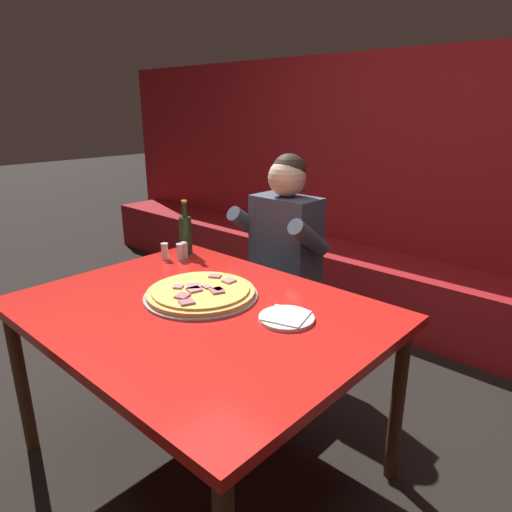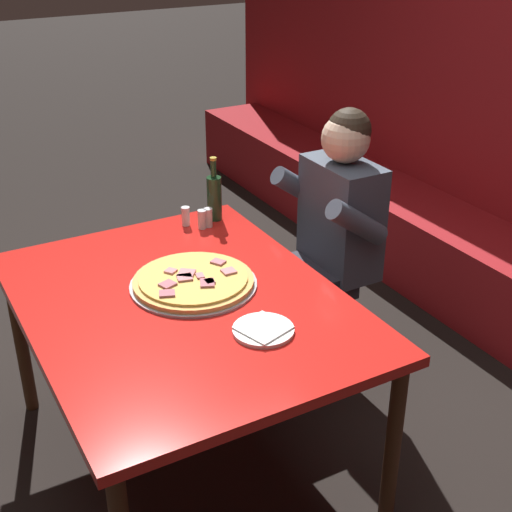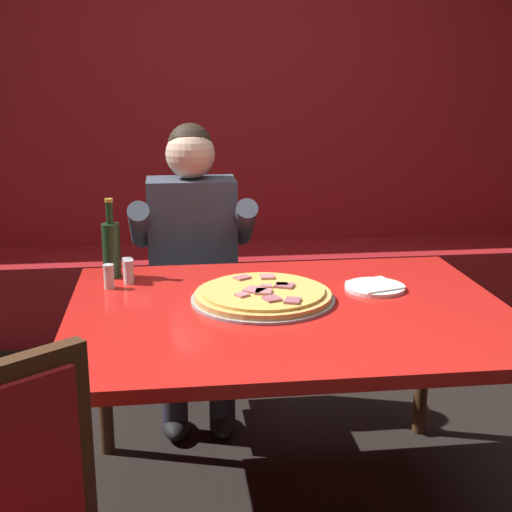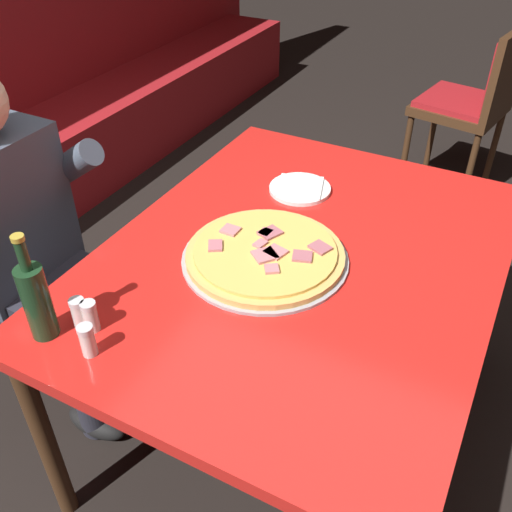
{
  "view_description": "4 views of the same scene",
  "coord_description": "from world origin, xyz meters",
  "px_view_note": "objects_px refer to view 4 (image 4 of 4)",
  "views": [
    {
      "loc": [
        1.29,
        -1.07,
        1.52
      ],
      "look_at": [
        0.01,
        0.33,
        0.89
      ],
      "focal_mm": 32.0,
      "sensor_mm": 36.0,
      "label": 1
    },
    {
      "loc": [
        2.08,
        -0.85,
        2.07
      ],
      "look_at": [
        0.15,
        0.22,
        0.94
      ],
      "focal_mm": 50.0,
      "sensor_mm": 36.0,
      "label": 2
    },
    {
      "loc": [
        -0.38,
        -2.14,
        1.51
      ],
      "look_at": [
        -0.08,
        0.23,
        0.87
      ],
      "focal_mm": 50.0,
      "sensor_mm": 36.0,
      "label": 3
    },
    {
      "loc": [
        -1.24,
        -0.5,
        1.75
      ],
      "look_at": [
        -0.04,
        0.13,
        0.73
      ],
      "focal_mm": 40.0,
      "sensor_mm": 36.0,
      "label": 4
    }
  ],
  "objects_px": {
    "shaker_oregano": "(79,314)",
    "diner_seated_blue_shirt": "(29,241)",
    "shaker_parmesan": "(91,318)",
    "pizza": "(265,255)",
    "dining_chair_near_right": "(476,98)",
    "shaker_red_pepper_flakes": "(88,342)",
    "beer_bottle": "(36,299)",
    "main_dining_table": "(300,272)",
    "plate_white_paper": "(300,188)"
  },
  "relations": [
    {
      "from": "plate_white_paper",
      "to": "diner_seated_blue_shirt",
      "type": "xyz_separation_m",
      "value": [
        -0.61,
        0.66,
        -0.06
      ]
    },
    {
      "from": "shaker_parmesan",
      "to": "shaker_red_pepper_flakes",
      "type": "distance_m",
      "value": 0.08
    },
    {
      "from": "pizza",
      "to": "plate_white_paper",
      "type": "distance_m",
      "value": 0.41
    },
    {
      "from": "dining_chair_near_right",
      "to": "pizza",
      "type": "bearing_deg",
      "value": 172.94
    },
    {
      "from": "plate_white_paper",
      "to": "shaker_oregano",
      "type": "bearing_deg",
      "value": 166.28
    },
    {
      "from": "shaker_oregano",
      "to": "diner_seated_blue_shirt",
      "type": "distance_m",
      "value": 0.52
    },
    {
      "from": "pizza",
      "to": "shaker_parmesan",
      "type": "bearing_deg",
      "value": 151.05
    },
    {
      "from": "dining_chair_near_right",
      "to": "beer_bottle",
      "type": "bearing_deg",
      "value": 166.86
    },
    {
      "from": "shaker_parmesan",
      "to": "shaker_oregano",
      "type": "bearing_deg",
      "value": 97.69
    },
    {
      "from": "shaker_parmesan",
      "to": "pizza",
      "type": "bearing_deg",
      "value": -28.95
    },
    {
      "from": "shaker_oregano",
      "to": "shaker_red_pepper_flakes",
      "type": "height_order",
      "value": "same"
    },
    {
      "from": "shaker_parmesan",
      "to": "dining_chair_near_right",
      "type": "height_order",
      "value": "dining_chair_near_right"
    },
    {
      "from": "main_dining_table",
      "to": "shaker_oregano",
      "type": "bearing_deg",
      "value": 145.66
    },
    {
      "from": "main_dining_table",
      "to": "dining_chair_near_right",
      "type": "distance_m",
      "value": 1.96
    },
    {
      "from": "shaker_parmesan",
      "to": "diner_seated_blue_shirt",
      "type": "xyz_separation_m",
      "value": [
        0.25,
        0.48,
        -0.09
      ]
    },
    {
      "from": "pizza",
      "to": "beer_bottle",
      "type": "bearing_deg",
      "value": 146.36
    },
    {
      "from": "beer_bottle",
      "to": "shaker_red_pepper_flakes",
      "type": "xyz_separation_m",
      "value": [
        -0.0,
        -0.14,
        -0.07
      ]
    },
    {
      "from": "beer_bottle",
      "to": "diner_seated_blue_shirt",
      "type": "relative_size",
      "value": 0.23
    },
    {
      "from": "pizza",
      "to": "plate_white_paper",
      "type": "height_order",
      "value": "pizza"
    },
    {
      "from": "shaker_oregano",
      "to": "diner_seated_blue_shirt",
      "type": "height_order",
      "value": "diner_seated_blue_shirt"
    },
    {
      "from": "main_dining_table",
      "to": "pizza",
      "type": "relative_size",
      "value": 2.97
    },
    {
      "from": "pizza",
      "to": "shaker_red_pepper_flakes",
      "type": "height_order",
      "value": "shaker_red_pepper_flakes"
    },
    {
      "from": "beer_bottle",
      "to": "dining_chair_near_right",
      "type": "height_order",
      "value": "beer_bottle"
    },
    {
      "from": "shaker_oregano",
      "to": "diner_seated_blue_shirt",
      "type": "xyz_separation_m",
      "value": [
        0.25,
        0.45,
        -0.09
      ]
    },
    {
      "from": "pizza",
      "to": "shaker_red_pepper_flakes",
      "type": "relative_size",
      "value": 5.57
    },
    {
      "from": "beer_bottle",
      "to": "shaker_red_pepper_flakes",
      "type": "distance_m",
      "value": 0.16
    },
    {
      "from": "shaker_oregano",
      "to": "beer_bottle",
      "type": "bearing_deg",
      "value": 134.51
    },
    {
      "from": "main_dining_table",
      "to": "plate_white_paper",
      "type": "bearing_deg",
      "value": 24.91
    },
    {
      "from": "diner_seated_blue_shirt",
      "to": "dining_chair_near_right",
      "type": "bearing_deg",
      "value": -23.8
    },
    {
      "from": "pizza",
      "to": "beer_bottle",
      "type": "height_order",
      "value": "beer_bottle"
    },
    {
      "from": "plate_white_paper",
      "to": "shaker_oregano",
      "type": "distance_m",
      "value": 0.88
    },
    {
      "from": "main_dining_table",
      "to": "shaker_red_pepper_flakes",
      "type": "distance_m",
      "value": 0.66
    },
    {
      "from": "shaker_parmesan",
      "to": "diner_seated_blue_shirt",
      "type": "height_order",
      "value": "diner_seated_blue_shirt"
    },
    {
      "from": "plate_white_paper",
      "to": "beer_bottle",
      "type": "distance_m",
      "value": 0.96
    },
    {
      "from": "pizza",
      "to": "diner_seated_blue_shirt",
      "type": "bearing_deg",
      "value": 105.47
    },
    {
      "from": "plate_white_paper",
      "to": "main_dining_table",
      "type": "bearing_deg",
      "value": -155.09
    },
    {
      "from": "beer_bottle",
      "to": "pizza",
      "type": "bearing_deg",
      "value": -33.64
    },
    {
      "from": "shaker_oregano",
      "to": "shaker_red_pepper_flakes",
      "type": "bearing_deg",
      "value": -127.49
    },
    {
      "from": "beer_bottle",
      "to": "shaker_oregano",
      "type": "bearing_deg",
      "value": -45.49
    },
    {
      "from": "shaker_oregano",
      "to": "shaker_parmesan",
      "type": "height_order",
      "value": "same"
    },
    {
      "from": "dining_chair_near_right",
      "to": "shaker_red_pepper_flakes",
      "type": "bearing_deg",
      "value": 169.93
    },
    {
      "from": "plate_white_paper",
      "to": "dining_chair_near_right",
      "type": "relative_size",
      "value": 0.22
    },
    {
      "from": "pizza",
      "to": "diner_seated_blue_shirt",
      "type": "distance_m",
      "value": 0.76
    },
    {
      "from": "shaker_parmesan",
      "to": "shaker_red_pepper_flakes",
      "type": "xyz_separation_m",
      "value": [
        -0.07,
        -0.05,
        0.0
      ]
    },
    {
      "from": "main_dining_table",
      "to": "diner_seated_blue_shirt",
      "type": "height_order",
      "value": "diner_seated_blue_shirt"
    },
    {
      "from": "main_dining_table",
      "to": "plate_white_paper",
      "type": "xyz_separation_m",
      "value": [
        0.33,
        0.15,
        0.08
      ]
    },
    {
      "from": "shaker_oregano",
      "to": "diner_seated_blue_shirt",
      "type": "bearing_deg",
      "value": 60.81
    },
    {
      "from": "plate_white_paper",
      "to": "shaker_oregano",
      "type": "xyz_separation_m",
      "value": [
        -0.86,
        0.21,
        0.03
      ]
    },
    {
      "from": "shaker_parmesan",
      "to": "diner_seated_blue_shirt",
      "type": "distance_m",
      "value": 0.55
    },
    {
      "from": "dining_chair_near_right",
      "to": "plate_white_paper",
      "type": "bearing_deg",
      "value": 168.75
    }
  ]
}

